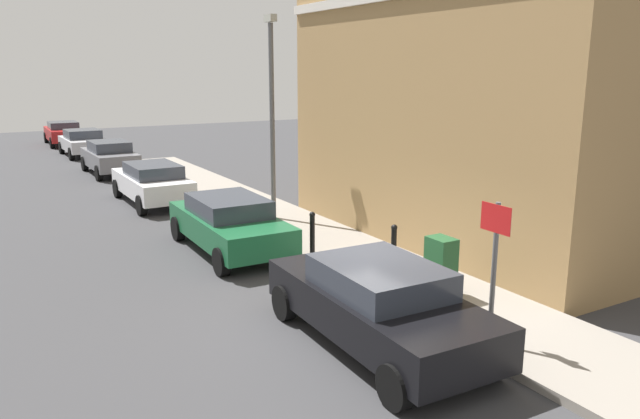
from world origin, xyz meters
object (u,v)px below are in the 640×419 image
Objects in this scene: bollard_near_cabinet at (394,246)px; car_silver at (83,142)px; car_green at (229,223)px; car_white at (152,182)px; bollard_far_kerb at (312,232)px; lamppost at (272,109)px; car_black at (378,303)px; car_red at (64,132)px; utility_cabinet at (440,269)px; street_sign at (495,252)px; car_grey at (110,157)px.

car_silver is at bearing 95.76° from bollard_near_cabinet.
car_green is 1.03× the size of car_white.
bollard_far_kerb is 0.18× the size of lamppost.
car_black reaches higher than car_red.
bollard_far_kerb is (1.51, -8.15, -0.03)m from car_white.
lamppost is at bearing 89.97° from utility_cabinet.
car_white is 0.75× the size of lamppost.
car_white reaches higher than utility_cabinet.
street_sign reaches higher than utility_cabinet.
car_grey is (-0.10, 13.22, 0.02)m from car_green.
car_red is at bearing 94.55° from utility_cabinet.
car_grey is 12.12m from car_red.
bollard_far_kerb is (-0.82, 3.52, 0.02)m from utility_cabinet.
car_grey is 6.58m from car_silver.
lamppost is (2.30, -11.19, 2.55)m from car_grey.
street_sign is (1.56, -20.46, 0.91)m from car_grey.
car_grey is 1.76× the size of street_sign.
car_white reaches higher than bollard_near_cabinet.
car_silver is 3.83× the size of bollard_near_cabinet.
utility_cabinet is (2.30, -18.45, -0.07)m from car_grey.
car_white is at bearing 2.36° from car_black.
car_black is at bearing 179.62° from car_grey.
bollard_near_cabinet is at bearing -173.87° from car_red.
car_black reaches higher than bollard_near_cabinet.
car_white is 0.99× the size of car_red.
car_grey is at bearing -178.22° from car_red.
car_grey is 11.70m from lamppost.
utility_cabinet is 2.35m from street_sign.
car_green is 3.95m from lamppost.
bollard_near_cabinet is 6.22m from lamppost.
car_grey is at bearing 97.10° from utility_cabinet.
lamppost is at bearing -46.27° from car_green.
street_sign is (0.09, -5.53, 0.96)m from bollard_far_kerb.
car_red is 0.75× the size of lamppost.
car_green is 4.28m from bollard_near_cabinet.
bollard_far_kerb is (-0.92, 1.91, 0.00)m from bollard_near_cabinet.
utility_cabinet reaches higher than bollard_far_kerb.
car_silver is 21.55m from bollard_far_kerb.
utility_cabinet is at bearing -156.12° from car_green.
car_grey is 20.53m from street_sign.
utility_cabinet is at bearing -64.87° from car_black.
car_black is 6.16m from car_green.
car_silver is at bearing 1.78° from car_black.
car_white is at bearing 117.93° from lamppost.
bollard_near_cabinet is (2.53, -28.96, -0.03)m from car_red.
car_green reaches higher than car_silver.
car_white is at bearing 100.52° from bollard_far_kerb.
bollard_far_kerb is (1.61, -27.05, -0.03)m from car_red.
bollard_far_kerb is at bearing -15.07° from car_black.
street_sign is at bearing -125.49° from car_black.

